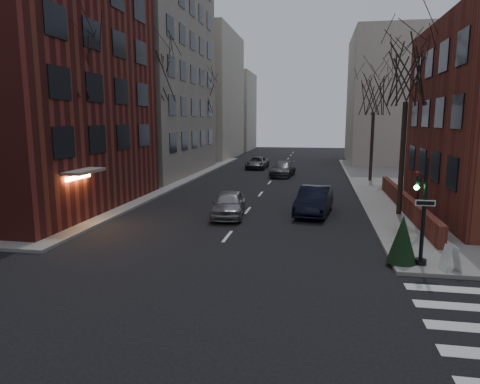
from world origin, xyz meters
name	(u,v)px	position (x,y,z in m)	size (l,w,h in m)	color
building_left_tan	(105,33)	(-17.00, 34.00, 14.00)	(18.00, 18.00, 28.00)	gray
low_wall_right	(405,202)	(9.30, 19.00, 0.65)	(0.35, 16.00, 1.00)	maroon
building_distant_la	(188,96)	(-15.00, 55.00, 9.00)	(14.00, 16.00, 18.00)	#B3AC98
building_distant_ra	(408,99)	(15.00, 50.00, 8.00)	(14.00, 14.00, 16.00)	#B3AC98
building_distant_lb	(226,112)	(-13.00, 72.00, 7.00)	(10.00, 12.00, 14.00)	#B3AC98
traffic_signal	(422,218)	(7.94, 8.99, 1.91)	(0.76, 0.44, 4.00)	black
tree_left_a	(70,62)	(-8.80, 14.00, 8.47)	(4.18, 4.18, 10.26)	#2D231C
tree_left_b	(155,76)	(-8.80, 26.00, 8.91)	(4.40, 4.40, 10.80)	#2D231C
tree_left_c	(202,97)	(-8.80, 40.00, 8.03)	(3.96, 3.96, 9.72)	#2D231C
tree_right_a	(408,72)	(8.80, 18.00, 8.03)	(3.96, 3.96, 9.72)	#2D231C
tree_right_b	(374,95)	(8.80, 32.00, 7.59)	(3.74, 3.74, 9.18)	#2D231C
streetlamp_near	(144,137)	(-8.20, 22.00, 4.24)	(0.36, 0.36, 6.28)	black
streetlamp_far	(212,131)	(-8.20, 42.00, 4.24)	(0.36, 0.36, 6.28)	black
parked_sedan	(314,201)	(4.00, 17.72, 0.81)	(1.71, 4.90, 1.61)	black
car_lane_silver	(229,204)	(-0.80, 16.18, 0.74)	(1.74, 4.33, 1.47)	gray
car_lane_gray	(283,169)	(0.80, 34.52, 0.70)	(1.97, 4.84, 1.40)	#3E3E43
car_lane_far	(257,163)	(-2.63, 40.83, 0.66)	(2.21, 4.78, 1.33)	#424347
sandwich_board	(451,258)	(8.91, 8.50, 0.61)	(0.41, 0.57, 0.92)	white
evergreen_shrub	(402,239)	(7.33, 9.08, 1.06)	(1.10, 1.10, 1.83)	black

